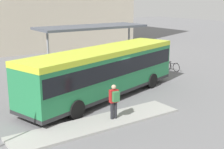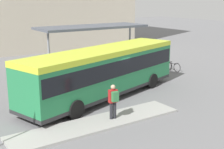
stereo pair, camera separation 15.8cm
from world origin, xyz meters
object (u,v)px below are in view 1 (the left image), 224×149
at_px(bicycle_black, 172,66).
at_px(bicycle_green, 164,65).
at_px(potted_planter_near_shelter, 131,65).
at_px(city_bus, 104,69).
at_px(bicycle_white, 155,63).
at_px(pedestrian_waiting, 114,100).

relative_size(bicycle_black, bicycle_green, 1.07).
distance_m(bicycle_green, potted_planter_near_shelter, 3.15).
xyz_separation_m(city_bus, bicycle_black, (8.39, 2.74, -1.36)).
bearing_deg(bicycle_white, city_bus, 124.52).
relative_size(bicycle_black, bicycle_white, 0.98).
distance_m(city_bus, pedestrian_waiting, 3.91).
height_order(city_bus, bicycle_green, city_bus).
bearing_deg(potted_planter_near_shelter, city_bus, -142.02).
bearing_deg(pedestrian_waiting, potted_planter_near_shelter, -37.01).
distance_m(bicycle_white, potted_planter_near_shelter, 2.92).
relative_size(city_bus, bicycle_white, 6.53).
bearing_deg(bicycle_white, bicycle_green, -159.06).
height_order(pedestrian_waiting, bicycle_black, pedestrian_waiting).
xyz_separation_m(pedestrian_waiting, bicycle_black, (10.07, 6.21, -0.72)).
distance_m(bicycle_black, bicycle_white, 1.63).
bearing_deg(bicycle_white, bicycle_black, -161.19).
bearing_deg(pedestrian_waiting, bicycle_black, -53.00).
distance_m(city_bus, bicycle_green, 9.07).
height_order(city_bus, potted_planter_near_shelter, city_bus).
xyz_separation_m(city_bus, bicycle_white, (8.04, 4.33, -1.35)).
height_order(bicycle_black, potted_planter_near_shelter, potted_planter_near_shelter).
bearing_deg(bicycle_green, bicycle_black, 5.18).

